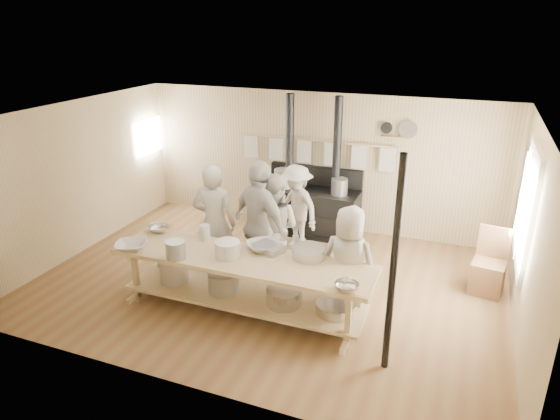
{
  "coord_description": "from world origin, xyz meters",
  "views": [
    {
      "loc": [
        2.65,
        -6.32,
        3.87
      ],
      "look_at": [
        0.12,
        0.2,
        1.15
      ],
      "focal_mm": 32.0,
      "sensor_mm": 36.0,
      "label": 1
    }
  ],
  "objects_px": {
    "cook_center": "(348,263)",
    "cook_by_window": "(296,207)",
    "cook_far_left": "(215,223)",
    "roasting_pan": "(269,248)",
    "prep_table": "(242,279)",
    "cook_left": "(273,229)",
    "stove": "(311,206)",
    "chair": "(488,274)",
    "cook_right": "(261,226)"
  },
  "relations": [
    {
      "from": "cook_far_left",
      "to": "cook_left",
      "type": "height_order",
      "value": "cook_far_left"
    },
    {
      "from": "cook_center",
      "to": "cook_by_window",
      "type": "bearing_deg",
      "value": -47.58
    },
    {
      "from": "cook_left",
      "to": "roasting_pan",
      "type": "xyz_separation_m",
      "value": [
        0.21,
        -0.66,
        0.02
      ]
    },
    {
      "from": "stove",
      "to": "cook_left",
      "type": "relative_size",
      "value": 1.48
    },
    {
      "from": "cook_left",
      "to": "cook_by_window",
      "type": "bearing_deg",
      "value": -89.29
    },
    {
      "from": "stove",
      "to": "cook_left",
      "type": "bearing_deg",
      "value": -88.52
    },
    {
      "from": "prep_table",
      "to": "cook_left",
      "type": "bearing_deg",
      "value": 86.84
    },
    {
      "from": "prep_table",
      "to": "cook_far_left",
      "type": "distance_m",
      "value": 1.19
    },
    {
      "from": "stove",
      "to": "cook_right",
      "type": "bearing_deg",
      "value": -91.76
    },
    {
      "from": "cook_left",
      "to": "roasting_pan",
      "type": "bearing_deg",
      "value": 104.45
    },
    {
      "from": "prep_table",
      "to": "cook_far_left",
      "type": "height_order",
      "value": "cook_far_left"
    },
    {
      "from": "prep_table",
      "to": "chair",
      "type": "bearing_deg",
      "value": 30.22
    },
    {
      "from": "roasting_pan",
      "to": "stove",
      "type": "bearing_deg",
      "value": 95.5
    },
    {
      "from": "prep_table",
      "to": "roasting_pan",
      "type": "distance_m",
      "value": 0.56
    },
    {
      "from": "cook_left",
      "to": "cook_right",
      "type": "distance_m",
      "value": 0.25
    },
    {
      "from": "stove",
      "to": "cook_right",
      "type": "distance_m",
      "value": 2.27
    },
    {
      "from": "roasting_pan",
      "to": "cook_by_window",
      "type": "bearing_deg",
      "value": 98.43
    },
    {
      "from": "cook_far_left",
      "to": "cook_center",
      "type": "xyz_separation_m",
      "value": [
        2.17,
        -0.28,
        -0.14
      ]
    },
    {
      "from": "stove",
      "to": "cook_center",
      "type": "relative_size",
      "value": 1.64
    },
    {
      "from": "prep_table",
      "to": "cook_right",
      "type": "xyz_separation_m",
      "value": [
        -0.07,
        0.8,
        0.47
      ]
    },
    {
      "from": "cook_by_window",
      "to": "chair",
      "type": "height_order",
      "value": "cook_by_window"
    },
    {
      "from": "cook_left",
      "to": "cook_center",
      "type": "xyz_separation_m",
      "value": [
        1.29,
        -0.5,
        -0.08
      ]
    },
    {
      "from": "cook_center",
      "to": "prep_table",
      "type": "bearing_deg",
      "value": 24.77
    },
    {
      "from": "cook_right",
      "to": "stove",
      "type": "bearing_deg",
      "value": -62.27
    },
    {
      "from": "prep_table",
      "to": "cook_far_left",
      "type": "xyz_separation_m",
      "value": [
        -0.82,
        0.77,
        0.41
      ]
    },
    {
      "from": "cook_far_left",
      "to": "cook_center",
      "type": "distance_m",
      "value": 2.19
    },
    {
      "from": "stove",
      "to": "cook_left",
      "type": "height_order",
      "value": "stove"
    },
    {
      "from": "roasting_pan",
      "to": "cook_left",
      "type": "bearing_deg",
      "value": 107.4
    },
    {
      "from": "stove",
      "to": "cook_far_left",
      "type": "bearing_deg",
      "value": -110.01
    },
    {
      "from": "stove",
      "to": "cook_far_left",
      "type": "xyz_separation_m",
      "value": [
        -0.82,
        -2.25,
        0.41
      ]
    },
    {
      "from": "prep_table",
      "to": "cook_right",
      "type": "distance_m",
      "value": 0.93
    },
    {
      "from": "cook_left",
      "to": "cook_right",
      "type": "height_order",
      "value": "cook_right"
    },
    {
      "from": "stove",
      "to": "chair",
      "type": "xyz_separation_m",
      "value": [
        3.16,
        -1.18,
        -0.23
      ]
    },
    {
      "from": "prep_table",
      "to": "cook_left",
      "type": "distance_m",
      "value": 1.05
    },
    {
      "from": "cook_far_left",
      "to": "cook_right",
      "type": "height_order",
      "value": "cook_right"
    },
    {
      "from": "cook_far_left",
      "to": "roasting_pan",
      "type": "xyz_separation_m",
      "value": [
        1.08,
        -0.44,
        -0.03
      ]
    },
    {
      "from": "cook_center",
      "to": "roasting_pan",
      "type": "distance_m",
      "value": 1.1
    },
    {
      "from": "roasting_pan",
      "to": "prep_table",
      "type": "bearing_deg",
      "value": -128.33
    },
    {
      "from": "cook_far_left",
      "to": "cook_right",
      "type": "distance_m",
      "value": 0.75
    },
    {
      "from": "prep_table",
      "to": "roasting_pan",
      "type": "xyz_separation_m",
      "value": [
        0.26,
        0.33,
        0.38
      ]
    },
    {
      "from": "cook_center",
      "to": "roasting_pan",
      "type": "bearing_deg",
      "value": 13.1
    },
    {
      "from": "cook_left",
      "to": "cook_right",
      "type": "xyz_separation_m",
      "value": [
        -0.12,
        -0.19,
        0.11
      ]
    },
    {
      "from": "cook_by_window",
      "to": "roasting_pan",
      "type": "distance_m",
      "value": 1.98
    },
    {
      "from": "cook_by_window",
      "to": "roasting_pan",
      "type": "relative_size",
      "value": 3.72
    },
    {
      "from": "stove",
      "to": "chair",
      "type": "distance_m",
      "value": 3.38
    },
    {
      "from": "cook_left",
      "to": "prep_table",
      "type": "bearing_deg",
      "value": 83.88
    },
    {
      "from": "cook_far_left",
      "to": "cook_by_window",
      "type": "bearing_deg",
      "value": -128.52
    },
    {
      "from": "cook_by_window",
      "to": "chair",
      "type": "relative_size",
      "value": 1.54
    },
    {
      "from": "cook_by_window",
      "to": "chair",
      "type": "bearing_deg",
      "value": 21.13
    },
    {
      "from": "cook_right",
      "to": "cook_center",
      "type": "bearing_deg",
      "value": -162.93
    }
  ]
}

